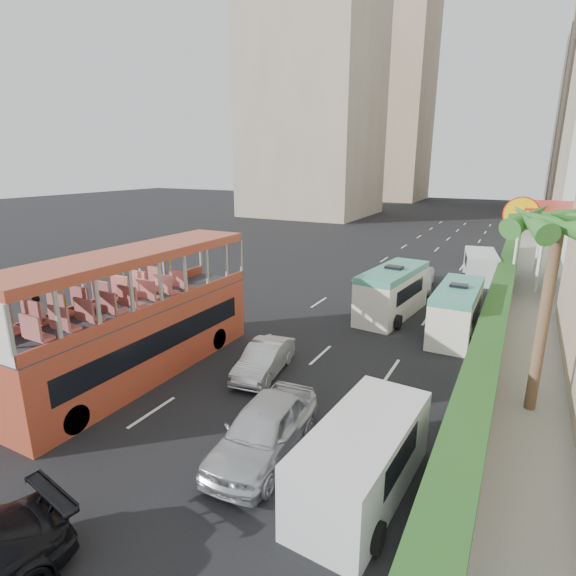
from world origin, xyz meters
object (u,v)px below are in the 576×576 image
Objects in this scene: car_silver_lane_a at (264,374)px; car_silver_lane_b at (264,454)px; van_asset at (413,289)px; minibus_near at (392,292)px; panel_van_far at (480,266)px; shell_station at (574,248)px; double_decker_bus at (138,315)px; panel_van_near at (362,459)px; minibus_far at (456,311)px; palm_tree at (544,319)px.

car_silver_lane_a is 0.81× the size of car_silver_lane_b.
van_asset is 6.16m from minibus_near.
panel_van_far is at bearing 78.42° from minibus_near.
van_asset is 10.97m from shell_station.
double_decker_bus is 13.71m from minibus_near.
panel_van_near is at bearing -100.31° from panel_van_far.
minibus_near is 1.09× the size of minibus_far.
car_silver_lane_b is at bearing -179.40° from panel_van_near.
minibus_far is (3.55, -1.41, -0.11)m from minibus_near.
double_decker_bus reaches higher than car_silver_lane_a.
car_silver_lane_b is at bearing -107.27° from panel_van_far.
minibus_near is at bearing -129.06° from shell_station.
panel_van_far is at bearing 100.36° from palm_tree.
minibus_far is 12.18m from panel_van_far.
van_asset is at bearing 69.25° from double_decker_bus.
double_decker_bus is 1.72× the size of palm_tree.
car_silver_lane_a is 0.64× the size of minibus_near.
minibus_near is 14.46m from panel_van_near.
double_decker_bus reaches higher than minibus_far.
shell_station is at bearing 22.16° from van_asset.
panel_van_near is 26.10m from shell_station.
shell_station is (9.04, 25.15, 2.75)m from car_silver_lane_b.
minibus_far is (10.45, 10.37, -1.31)m from double_decker_bus.
panel_van_far is at bearing 45.17° from van_asset.
car_silver_lane_b is at bearing -96.54° from van_asset.
van_asset is (-0.22, 19.95, 0.00)m from car_silver_lane_b.
car_silver_lane_a is 0.71× the size of van_asset.
shell_station reaches higher than double_decker_bus.
double_decker_bus is 14.78m from minibus_far.
car_silver_lane_b is 3.18m from panel_van_near.
shell_station is at bearing 80.75° from panel_van_near.
shell_station reaches higher than car_silver_lane_a.
shell_station reaches higher than car_silver_lane_b.
van_asset is at bearing 73.24° from car_silver_lane_a.
van_asset is 8.39m from minibus_far.
car_silver_lane_b is 0.75× the size of palm_tree.
car_silver_lane_b is 0.80× the size of minibus_near.
van_asset is 6.08m from panel_van_far.
palm_tree is (13.80, 4.00, 0.85)m from double_decker_bus.
panel_van_far is (10.41, 22.55, -1.53)m from double_decker_bus.
panel_van_near is at bearing -7.58° from car_silver_lane_b.
double_decker_bus reaches higher than car_silver_lane_b.
panel_van_far is at bearing 90.55° from minibus_far.
car_silver_lane_a is at bearing -119.44° from shell_station.
palm_tree is at bearing 2.30° from car_silver_lane_a.
minibus_far is at bearing -15.25° from minibus_near.
van_asset is (6.74, 17.80, -2.53)m from double_decker_bus.
double_decker_bus is 24.88m from panel_van_far.
car_silver_lane_b is at bearing -83.29° from minibus_near.
car_silver_lane_b reaches higher than van_asset.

